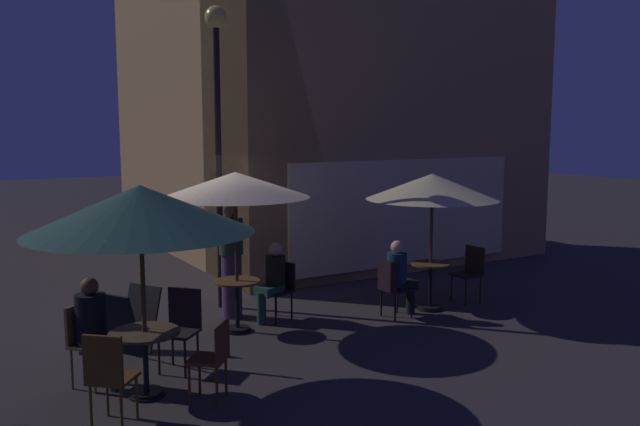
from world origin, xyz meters
The scene contains 21 objects.
ground_plane centered at (0.00, 0.00, 0.00)m, with size 60.00×60.00×0.00m, color #383232.
cafe_building centered at (3.70, 3.78, 3.85)m, with size 7.52×8.73×7.70m.
street_lamp_near_corner centered at (0.66, 0.57, 3.41)m, with size 0.35×0.35×4.81m.
menu_sandwich_board centered at (-1.22, -0.94, 0.44)m, with size 0.82×0.79×0.84m.
cafe_table_0 centered at (3.51, -1.31, 0.52)m, with size 0.63×0.63×0.77m.
cafe_table_1 centered at (0.36, -0.78, 0.52)m, with size 0.66×0.66×0.76m.
cafe_table_2 centered at (-1.45, -2.42, 0.55)m, with size 0.77×0.77×0.74m.
patio_umbrella_0 centered at (3.51, -1.31, 2.00)m, with size 2.11×2.11×2.21m.
patio_umbrella_1 centered at (0.36, -0.78, 2.13)m, with size 2.12×2.12×2.32m.
patio_umbrella_2 centered at (-1.45, -2.42, 2.08)m, with size 2.44×2.44×2.35m.
cafe_chair_0 centered at (2.69, -1.37, 0.54)m, with size 0.44×0.44×0.91m.
cafe_chair_1 centered at (4.39, -1.29, 0.57)m, with size 0.43×0.43×0.94m.
cafe_chair_2 centered at (1.18, -0.52, 0.53)m, with size 0.54×0.54×0.88m.
cafe_chair_3 centered at (-1.99, -3.03, 0.58)m, with size 0.57×0.57×0.98m.
cafe_chair_4 centered at (-0.85, -2.94, 0.53)m, with size 0.54×0.54×0.87m.
cafe_chair_5 centered at (-0.83, -1.81, 0.59)m, with size 0.61×0.61×1.00m.
cafe_chair_6 centered at (-1.95, -1.77, 0.58)m, with size 0.56×0.56×0.95m.
patron_seated_0 centered at (2.85, -1.36, 0.68)m, with size 0.52×0.34×1.21m.
patron_seated_1 centered at (1.04, -0.57, 0.68)m, with size 0.51×0.40×1.20m.
patron_seated_2 centered at (-1.87, -1.88, 0.72)m, with size 0.50×0.53×1.28m.
patron_standing_3 centered at (0.59, -0.05, 0.88)m, with size 0.37×0.37×1.76m.
Camera 1 is at (-3.41, -9.48, 2.98)m, focal length 37.57 mm.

